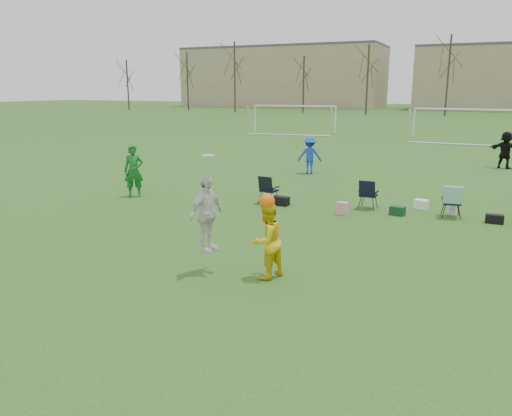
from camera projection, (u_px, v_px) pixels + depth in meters
The scene contains 10 objects.
ground at pixel (186, 287), 9.98m from camera, with size 260.00×260.00×0.00m, color #23551A.
fielder_green_near at pixel (134, 171), 18.10m from camera, with size 0.69×0.46×1.90m, color #126721.
fielder_blue at pixel (310, 155), 23.11m from camera, with size 1.11×0.64×1.71m, color blue.
fielder_black at pixel (506, 150), 24.63m from camera, with size 1.70×0.54×1.83m, color black.
center_contest at pixel (240, 228), 10.34m from camera, with size 1.98×1.26×2.56m.
sideline_setup at pixel (425, 199), 15.43m from camera, with size 8.93×2.07×1.80m.
goal_left at pixel (294, 111), 43.68m from camera, with size 7.39×0.76×2.46m.
goal_mid at pixel (466, 116), 36.34m from camera, with size 7.40×0.63×2.46m.
tree_line at pixel (449, 80), 70.69m from camera, with size 110.28×3.28×11.40m.
building_row at pixel (496, 77), 91.11m from camera, with size 126.00×16.00×13.00m.
Camera 1 is at (5.10, -7.94, 3.86)m, focal length 35.00 mm.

